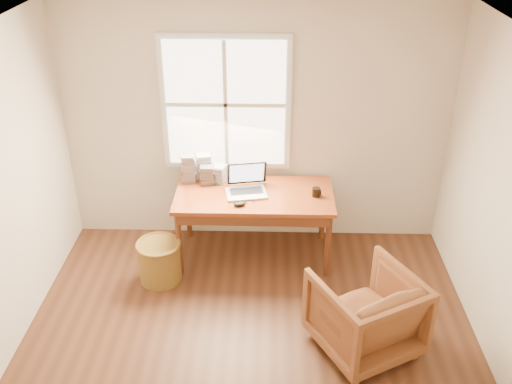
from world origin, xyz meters
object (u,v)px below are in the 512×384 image
desk (254,195)px  wicker_stool (160,262)px  armchair (366,313)px  coffee_mug (316,192)px  laptop (246,180)px  cd_stack_a (204,167)px

desk → wicker_stool: 1.16m
armchair → coffee_mug: (-0.35, 1.30, 0.43)m
armchair → wicker_stool: 2.10m
laptop → coffee_mug: bearing=-12.2°
laptop → cd_stack_a: laptop is taller
armchair → cd_stack_a: cd_stack_a is taller
laptop → cd_stack_a: bearing=133.5°
wicker_stool → coffee_mug: bearing=15.0°
wicker_stool → laptop: (0.85, 0.43, 0.71)m
armchair → coffee_mug: bearing=-103.3°
coffee_mug → desk: bearing=152.3°
armchair → desk: bearing=-82.4°
coffee_mug → cd_stack_a: (-1.16, 0.35, 0.10)m
desk → coffee_mug: 0.63m
cd_stack_a → coffee_mug: bearing=-16.7°
coffee_mug → cd_stack_a: 1.22m
wicker_stool → cd_stack_a: size_ratio=1.47×
desk → cd_stack_a: bearing=150.2°
wicker_stool → cd_stack_a: (0.39, 0.76, 0.68)m
desk → wicker_stool: desk is taller
coffee_mug → cd_stack_a: size_ratio=0.32×
armchair → laptop: (-1.05, 1.31, 0.55)m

